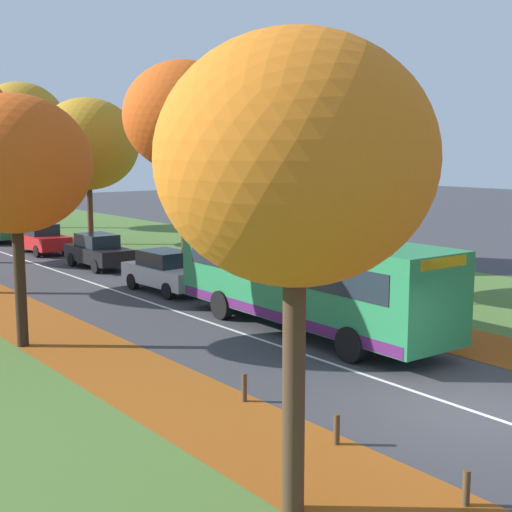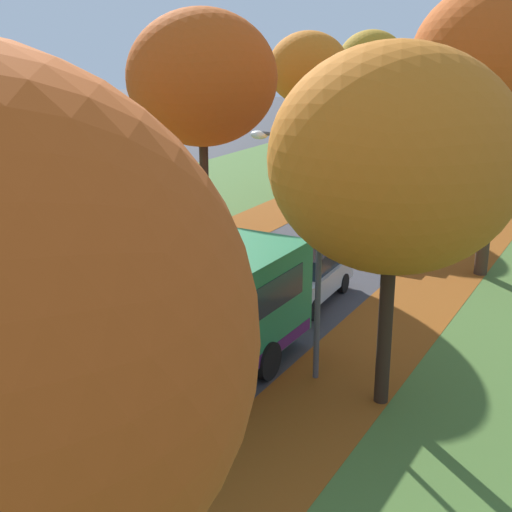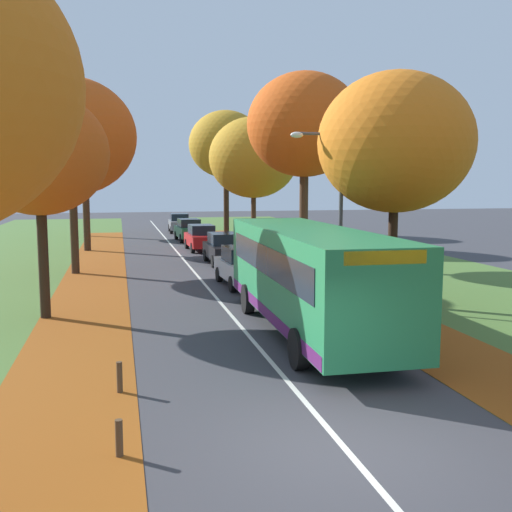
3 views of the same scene
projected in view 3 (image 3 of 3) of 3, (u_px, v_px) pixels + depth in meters
name	position (u px, v px, depth m)	size (l,w,h in m)	color
ground_plane	(344.00, 448.00, 9.68)	(160.00, 160.00, 0.00)	#38383D
leaf_litter_left	(90.00, 298.00, 22.20)	(2.80, 60.00, 0.00)	#8C4714
grass_verge_right	(370.00, 265.00, 31.07)	(12.00, 90.00, 0.01)	#476B2D
leaf_litter_right	(325.00, 288.00, 24.25)	(2.80, 60.00, 0.00)	#8C4714
road_centre_line	(194.00, 271.00, 29.03)	(0.12, 80.00, 0.01)	silver
tree_left_near	(39.00, 154.00, 18.38)	(4.27, 4.27, 7.10)	black
tree_left_mid	(71.00, 137.00, 27.52)	(6.00, 6.00, 9.09)	#382619
tree_left_far	(84.00, 150.00, 37.00)	(4.14, 4.14, 8.20)	#382619
tree_left_distant	(84.00, 157.00, 47.29)	(4.29, 4.29, 8.27)	#422D1E
tree_right_near	(395.00, 143.00, 20.39)	(5.32, 5.32, 8.02)	black
tree_right_mid	(305.00, 125.00, 30.17)	(5.83, 5.83, 9.80)	#422D1E
tree_right_far	(254.00, 158.00, 39.91)	(5.97, 5.97, 8.62)	#422D1E
tree_right_distant	(226.00, 144.00, 50.91)	(6.32, 6.32, 10.37)	black
bollard_second	(119.00, 438.00, 9.33)	(0.12, 0.12, 0.60)	#4C3823
bollard_third	(120.00, 377.00, 12.18)	(0.12, 0.12, 0.65)	#4C3823
streetlamp_right	(332.00, 198.00, 20.47)	(1.89, 0.28, 6.00)	#47474C
bus	(308.00, 274.00, 16.93)	(2.80, 10.44, 2.98)	#237A47
car_silver_lead	(244.00, 266.00, 24.83)	(1.91, 4.26, 1.62)	#B7BABF
car_black_following	(224.00, 248.00, 31.64)	(1.81, 4.22, 1.62)	black
car_red_third_in_line	(202.00, 238.00, 37.82)	(1.87, 4.24, 1.62)	#B21919
car_green_fourth_in_line	(189.00, 230.00, 44.05)	(1.94, 4.28, 1.62)	#1E6038
car_grey_trailing	(179.00, 223.00, 51.62)	(1.89, 4.25, 1.62)	slate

